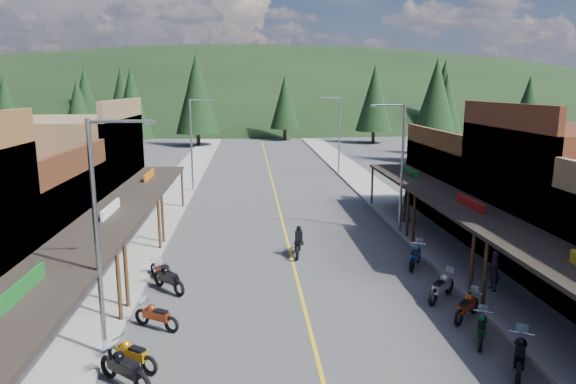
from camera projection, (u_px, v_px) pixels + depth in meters
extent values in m
plane|color=#38383A|center=(298.00, 284.00, 23.68)|extent=(220.00, 220.00, 0.00)
cube|color=gold|center=(276.00, 195.00, 43.22)|extent=(0.15, 90.00, 0.01)
cube|color=gray|center=(171.00, 196.00, 42.56)|extent=(3.40, 94.00, 0.15)
cube|color=gray|center=(377.00, 193.00, 43.85)|extent=(3.40, 94.00, 0.15)
cube|color=black|center=(24.00, 298.00, 14.71)|extent=(3.20, 10.20, 0.18)
cylinder|color=#472D19|center=(119.00, 286.00, 19.52)|extent=(0.16, 0.16, 3.00)
cube|color=#14591E|center=(23.00, 291.00, 14.67)|extent=(0.12, 3.00, 0.70)
cube|color=#3F2111|center=(79.00, 214.00, 23.96)|extent=(0.30, 9.00, 6.20)
cube|color=black|center=(111.00, 216.00, 24.09)|extent=(3.20, 9.00, 0.18)
cylinder|color=#472D19|center=(126.00, 275.00, 20.69)|extent=(0.16, 0.16, 3.00)
cylinder|color=#472D19|center=(159.00, 224.00, 28.31)|extent=(0.16, 0.16, 3.00)
cube|color=silver|center=(111.00, 212.00, 24.05)|extent=(0.12, 3.00, 0.70)
cube|color=brown|center=(65.00, 173.00, 32.98)|extent=(8.00, 10.20, 7.00)
cube|color=brown|center=(126.00, 163.00, 33.14)|extent=(0.30, 10.20, 8.20)
cube|color=black|center=(150.00, 180.00, 33.47)|extent=(3.20, 10.20, 0.18)
cylinder|color=#472D19|center=(163.00, 219.00, 29.49)|extent=(0.16, 0.16, 3.00)
cylinder|color=#472D19|center=(182.00, 189.00, 38.28)|extent=(0.16, 0.16, 3.00)
cube|color=#CC590C|center=(149.00, 177.00, 33.43)|extent=(0.12, 3.00, 0.70)
cylinder|color=#472D19|center=(485.00, 276.00, 20.59)|extent=(0.16, 0.16, 3.00)
cube|color=#562B19|center=(573.00, 198.00, 25.68)|extent=(8.00, 9.00, 7.00)
cube|color=#562B19|center=(500.00, 187.00, 25.27)|extent=(0.30, 9.00, 8.20)
cube|color=black|center=(470.00, 209.00, 25.38)|extent=(3.20, 9.00, 0.18)
cylinder|color=#472D19|center=(472.00, 266.00, 21.76)|extent=(0.16, 0.16, 3.00)
cylinder|color=#472D19|center=(414.00, 219.00, 29.38)|extent=(0.16, 0.16, 3.00)
cube|color=#B2140F|center=(470.00, 205.00, 25.34)|extent=(0.12, 3.00, 0.70)
cube|color=#4C2D16|center=(485.00, 183.00, 35.26)|extent=(8.00, 10.20, 5.00)
cube|color=#4C2D16|center=(431.00, 175.00, 34.85)|extent=(0.30, 10.20, 6.20)
cube|color=black|center=(410.00, 176.00, 34.76)|extent=(3.20, 10.20, 0.18)
cylinder|color=#472D19|center=(408.00, 214.00, 30.55)|extent=(0.16, 0.16, 3.00)
cylinder|color=#472D19|center=(372.00, 186.00, 39.35)|extent=(0.16, 0.16, 3.00)
cube|color=#14591E|center=(410.00, 174.00, 34.72)|extent=(0.12, 3.00, 0.70)
cylinder|color=gray|center=(97.00, 243.00, 16.49)|extent=(0.16, 0.16, 8.00)
cylinder|color=gray|center=(121.00, 121.00, 15.78)|extent=(2.00, 0.10, 0.10)
cube|color=gray|center=(151.00, 123.00, 15.86)|extent=(0.35, 0.18, 0.12)
cylinder|color=gray|center=(191.00, 146.00, 43.84)|extent=(0.16, 0.16, 8.00)
cylinder|color=gray|center=(202.00, 100.00, 43.14)|extent=(2.00, 0.10, 0.10)
cube|color=gray|center=(212.00, 100.00, 43.21)|extent=(0.35, 0.18, 0.12)
cylinder|color=gray|center=(402.00, 170.00, 31.22)|extent=(0.16, 0.16, 8.00)
cylinder|color=gray|center=(388.00, 105.00, 30.36)|extent=(2.00, 0.10, 0.10)
cube|color=gray|center=(373.00, 106.00, 30.31)|extent=(0.35, 0.18, 0.12)
cylinder|color=gray|center=(339.00, 136.00, 52.71)|extent=(0.16, 0.16, 8.00)
cylinder|color=gray|center=(330.00, 98.00, 51.86)|extent=(2.00, 0.10, 0.10)
cube|color=gray|center=(322.00, 98.00, 51.80)|extent=(0.35, 0.18, 0.12)
ellipsoid|color=black|center=(256.00, 117.00, 155.57)|extent=(310.00, 140.00, 60.00)
cylinder|color=black|center=(9.00, 138.00, 81.08)|extent=(0.60, 0.60, 2.00)
cone|color=black|center=(6.00, 103.00, 79.98)|extent=(5.04, 5.04, 9.00)
cylinder|color=black|center=(125.00, 133.00, 90.08)|extent=(0.60, 0.60, 2.00)
cone|color=black|center=(122.00, 97.00, 88.83)|extent=(5.88, 5.88, 10.50)
cylinder|color=black|center=(198.00, 140.00, 79.40)|extent=(0.60, 0.60, 2.00)
cone|color=black|center=(197.00, 94.00, 78.00)|extent=(6.72, 6.72, 12.00)
cylinder|color=black|center=(285.00, 134.00, 88.25)|extent=(0.60, 0.60, 2.00)
cone|color=black|center=(285.00, 102.00, 87.15)|extent=(5.04, 5.04, 9.00)
cylinder|color=black|center=(373.00, 137.00, 83.43)|extent=(0.60, 0.60, 2.00)
cone|color=black|center=(374.00, 98.00, 82.18)|extent=(5.88, 5.88, 10.50)
cylinder|color=black|center=(442.00, 130.00, 96.34)|extent=(0.60, 0.60, 2.00)
cone|color=black|center=(444.00, 92.00, 94.94)|extent=(6.72, 6.72, 12.00)
cylinder|color=black|center=(526.00, 134.00, 89.42)|extent=(0.60, 0.60, 2.00)
cone|color=black|center=(529.00, 102.00, 88.32)|extent=(5.04, 5.04, 9.00)
cylinder|color=black|center=(88.00, 131.00, 95.35)|extent=(0.60, 0.60, 2.00)
cone|color=black|center=(86.00, 97.00, 94.10)|extent=(5.88, 5.88, 10.50)
cylinder|color=black|center=(82.00, 155.00, 60.92)|extent=(0.60, 0.60, 2.00)
cone|color=black|center=(79.00, 113.00, 59.92)|extent=(4.48, 4.48, 8.00)
cylinder|color=black|center=(443.00, 147.00, 69.22)|extent=(0.60, 0.60, 2.00)
cone|color=black|center=(446.00, 107.00, 68.14)|extent=(4.93, 4.93, 8.80)
cylinder|color=black|center=(135.00, 146.00, 70.99)|extent=(0.60, 0.60, 2.00)
cone|color=black|center=(132.00, 103.00, 69.83)|extent=(5.38, 5.38, 9.60)
cylinder|color=black|center=(433.00, 154.00, 62.09)|extent=(0.60, 0.60, 2.00)
cone|color=black|center=(436.00, 102.00, 60.85)|extent=(5.82, 5.82, 10.40)
imported|color=#241D2C|center=(494.00, 270.00, 22.45)|extent=(0.44, 0.67, 1.82)
imported|color=brown|center=(404.00, 208.00, 34.21)|extent=(0.91, 0.59, 1.77)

